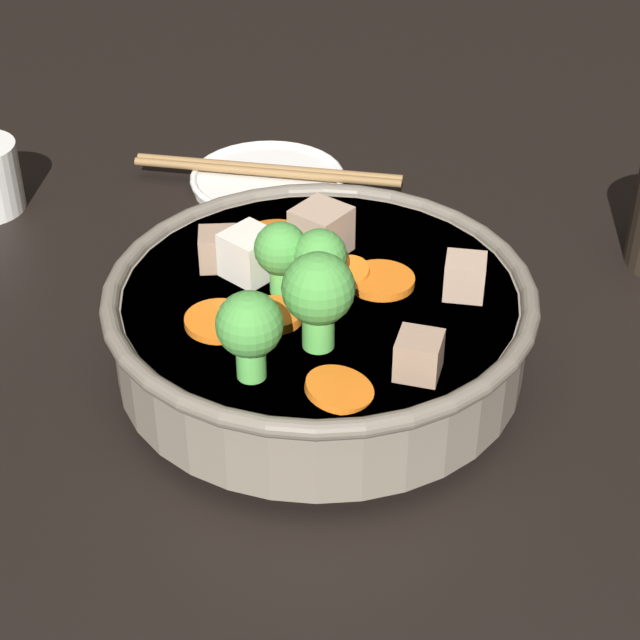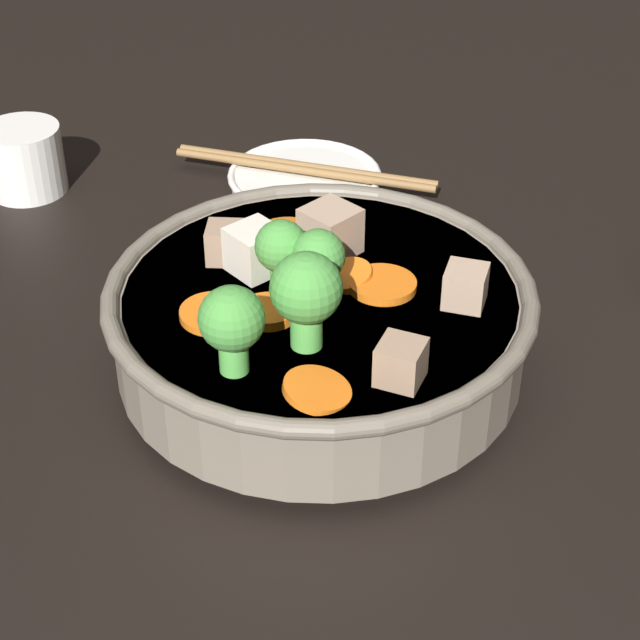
% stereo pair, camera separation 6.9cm
% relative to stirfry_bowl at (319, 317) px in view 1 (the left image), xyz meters
% --- Properties ---
extents(ground_plane, '(3.00, 3.00, 0.00)m').
position_rel_stirfry_bowl_xyz_m(ground_plane, '(0.00, 0.00, -0.05)').
color(ground_plane, black).
extents(stirfry_bowl, '(0.28, 0.28, 0.13)m').
position_rel_stirfry_bowl_xyz_m(stirfry_bowl, '(0.00, 0.00, 0.00)').
color(stirfry_bowl, slate).
rests_on(stirfry_bowl, ground_plane).
extents(side_saucer, '(0.13, 0.13, 0.01)m').
position_rel_stirfry_bowl_xyz_m(side_saucer, '(-0.05, 0.26, -0.04)').
color(side_saucer, white).
rests_on(side_saucer, ground_plane).
extents(chopsticks_pair, '(0.23, 0.05, 0.01)m').
position_rel_stirfry_bowl_xyz_m(chopsticks_pair, '(-0.05, 0.26, -0.03)').
color(chopsticks_pair, olive).
rests_on(chopsticks_pair, side_saucer).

